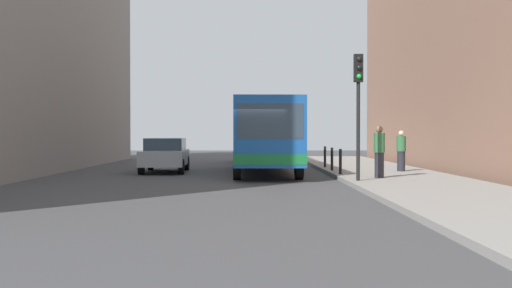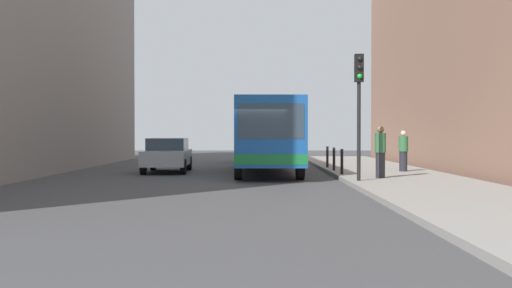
{
  "view_description": "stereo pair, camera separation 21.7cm",
  "coord_description": "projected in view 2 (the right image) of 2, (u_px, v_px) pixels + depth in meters",
  "views": [
    {
      "loc": [
        -0.0,
        -22.05,
        1.67
      ],
      "look_at": [
        0.28,
        2.45,
        1.27
      ],
      "focal_mm": 43.68,
      "sensor_mm": 36.0,
      "label": 1
    },
    {
      "loc": [
        0.21,
        -22.05,
        1.67
      ],
      "look_at": [
        0.28,
        2.45,
        1.27
      ],
      "focal_mm": 43.68,
      "sensor_mm": 36.0,
      "label": 2
    }
  ],
  "objects": [
    {
      "name": "ground_plane",
      "position": [
        248.0,
        181.0,
        22.07
      ],
      "size": [
        80.0,
        80.0,
        0.0
      ],
      "primitive_type": "plane",
      "color": "#424244"
    },
    {
      "name": "sidewalk",
      "position": [
        400.0,
        179.0,
        22.09
      ],
      "size": [
        4.4,
        40.0,
        0.15
      ],
      "primitive_type": "cube",
      "color": "gray",
      "rests_on": "ground"
    },
    {
      "name": "bus",
      "position": [
        264.0,
        133.0,
        26.6
      ],
      "size": [
        2.71,
        11.06,
        3.0
      ],
      "rotation": [
        0.0,
        0.0,
        3.16
      ],
      "color": "#19519E",
      "rests_on": "ground"
    },
    {
      "name": "car_beside_bus",
      "position": [
        166.0,
        154.0,
        27.06
      ],
      "size": [
        1.96,
        4.45,
        1.48
      ],
      "rotation": [
        0.0,
        0.0,
        3.17
      ],
      "color": "#A5A8AD",
      "rests_on": "ground"
    },
    {
      "name": "car_behind_bus",
      "position": [
        252.0,
        149.0,
        36.4
      ],
      "size": [
        1.97,
        4.45,
        1.48
      ],
      "rotation": [
        0.0,
        0.0,
        3.17
      ],
      "color": "#A5A8AD",
      "rests_on": "ground"
    },
    {
      "name": "traffic_light",
      "position": [
        357.0,
        93.0,
        20.12
      ],
      "size": [
        0.28,
        0.33,
        4.1
      ],
      "color": "black",
      "rests_on": "sidewalk"
    },
    {
      "name": "bollard_near",
      "position": [
        340.0,
        162.0,
        23.4
      ],
      "size": [
        0.11,
        0.11,
        0.95
      ],
      "primitive_type": "cylinder",
      "color": "black",
      "rests_on": "sidewalk"
    },
    {
      "name": "bollard_mid",
      "position": [
        332.0,
        159.0,
        25.78
      ],
      "size": [
        0.11,
        0.11,
        0.95
      ],
      "primitive_type": "cylinder",
      "color": "black",
      "rests_on": "sidewalk"
    },
    {
      "name": "bollard_far",
      "position": [
        326.0,
        157.0,
        28.16
      ],
      "size": [
        0.11,
        0.11,
        0.95
      ],
      "primitive_type": "cylinder",
      "color": "black",
      "rests_on": "sidewalk"
    },
    {
      "name": "pedestrian_near_signal",
      "position": [
        379.0,
        152.0,
        21.41
      ],
      "size": [
        0.38,
        0.38,
        1.79
      ],
      "rotation": [
        0.0,
        0.0,
        1.63
      ],
      "color": "#26262D",
      "rests_on": "sidewalk"
    },
    {
      "name": "pedestrian_mid_sidewalk",
      "position": [
        402.0,
        151.0,
        25.19
      ],
      "size": [
        0.38,
        0.38,
        1.65
      ],
      "rotation": [
        0.0,
        0.0,
        5.71
      ],
      "color": "#26262D",
      "rests_on": "sidewalk"
    }
  ]
}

